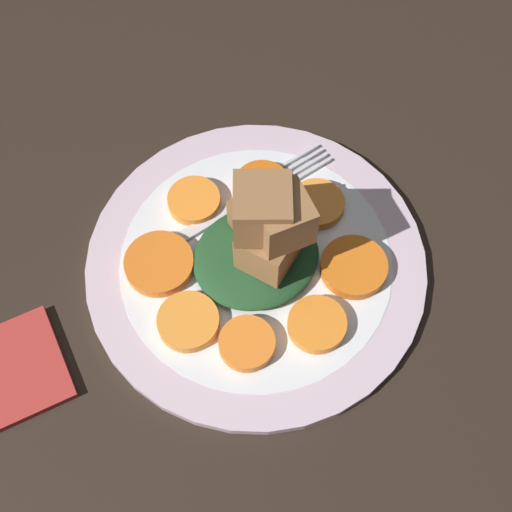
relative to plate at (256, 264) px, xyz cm
name	(u,v)px	position (x,y,z in cm)	size (l,w,h in cm)	color
table_slab	(256,271)	(0.00, 0.00, -1.52)	(120.00, 120.00, 2.00)	black
plate	(256,264)	(0.00, 0.00, 0.00)	(30.99, 30.99, 1.05)	silver
carrot_slice_0	(262,186)	(-3.92, -6.68, 1.14)	(5.28, 5.28, 1.12)	#D76115
carrot_slice_1	(194,201)	(2.56, -8.01, 1.14)	(4.96, 4.96, 1.12)	orange
carrot_slice_2	(159,264)	(8.04, -3.33, 1.14)	(6.25, 6.25, 1.12)	orange
carrot_slice_3	(188,322)	(7.93, 2.94, 1.14)	(5.39, 5.39, 1.12)	orange
carrot_slice_4	(247,344)	(4.26, 6.96, 1.14)	(4.86, 4.86, 1.12)	orange
carrot_slice_5	(317,324)	(-1.91, 8.04, 1.14)	(5.11, 5.11, 1.12)	orange
carrot_slice_6	(354,267)	(-7.47, 4.64, 1.14)	(6.03, 6.03, 1.12)	orange
carrot_slice_7	(317,204)	(-7.65, -2.60, 1.14)	(5.10, 5.10, 1.12)	orange
center_pile	(264,233)	(-0.89, -0.22, 4.73)	(11.51, 10.35, 10.99)	#1E4723
fork	(249,197)	(-2.30, -6.30, 0.78)	(19.03, 4.70, 0.40)	silver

